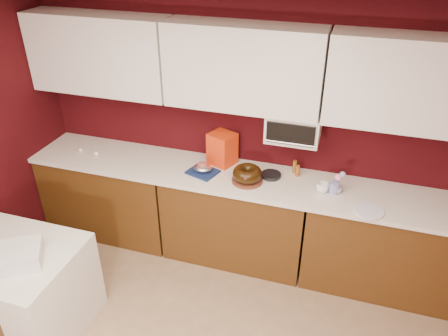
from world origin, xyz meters
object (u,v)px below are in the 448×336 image
Objects in this scene: newspaper_stack at (16,256)px; bundt_cake at (247,174)px; blue_jar at (334,188)px; flower_vase at (337,187)px; dining_table at (19,289)px; pandoro_box at (222,149)px; coffee_mug at (322,187)px; foil_ham_nest at (203,168)px; toaster_oven at (294,127)px.

bundt_cake is at bearing 44.60° from newspaper_stack.
flower_vase is at bearing 37.36° from blue_jar.
dining_table is 2.82× the size of newspaper_stack.
pandoro_box is at bearing 51.63° from dining_table.
bundt_cake is at bearing -177.26° from coffee_mug.
coffee_mug is (1.07, 0.01, -0.00)m from foil_ham_nest.
flower_vase is (1.19, 0.04, -0.00)m from foil_ham_nest.
blue_jar reaches higher than foil_ham_nest.
dining_table is at bearing -148.94° from coffee_mug.
dining_table is 2.59m from coffee_mug.
bundt_cake is 0.41m from pandoro_box.
bundt_cake is 0.42m from foil_ham_nest.
coffee_mug is 0.12m from flower_vase.
dining_table is 2.68m from blue_jar.
pandoro_box is (0.11, 0.23, 0.10)m from foil_ham_nest.
bundt_cake reaches higher than dining_table.
bundt_cake is at bearing -3.18° from foil_ham_nest.
coffee_mug is 0.29× the size of newspaper_stack.
toaster_oven reaches higher than bundt_cake.
bundt_cake is 2.52× the size of coffee_mug.
blue_jar is (2.26, 1.32, 0.57)m from dining_table.
pandoro_box is 1.09m from flower_vase.
pandoro_box is at bearing 166.97° from coffee_mug.
pandoro_box is at bearing 168.84° from blue_jar.
pandoro_box reaches higher than coffee_mug.
blue_jar is at bearing -24.91° from toaster_oven.
toaster_oven is 0.62m from flower_vase.
toaster_oven is 1.48× the size of pandoro_box.
bundt_cake is 1.92m from newspaper_stack.
pandoro_box is 0.86× the size of newspaper_stack.
toaster_oven is 2.59m from dining_table.
dining_table is 2.06m from pandoro_box.
toaster_oven reaches higher than newspaper_stack.
newspaper_stack is (-2.10, -1.38, -0.14)m from blue_jar.
flower_vase reaches higher than newspaper_stack.
bundt_cake is 1.53× the size of foil_ham_nest.
toaster_oven is 0.57m from bundt_cake.
toaster_oven is 4.50× the size of blue_jar.
blue_jar is (0.41, -0.19, -0.43)m from toaster_oven.
newspaper_stack is at bearing -101.00° from pandoro_box.
foil_ham_nest is at bearing 55.53° from newspaper_stack.
flower_vase is (0.76, 0.06, -0.03)m from bundt_cake.
pandoro_box is (-0.31, 0.25, 0.07)m from bundt_cake.
toaster_oven is 0.45× the size of dining_table.
foil_ham_nest is 0.27m from pandoro_box.
blue_jar is at bearing 33.39° from newspaper_stack.
blue_jar is at bearing 1.05° from foil_ham_nest.
newspaper_stack is at bearing -146.57° from flower_vase.
coffee_mug is (0.31, -0.20, -0.42)m from toaster_oven.
flower_vase is (1.07, -0.19, -0.10)m from pandoro_box.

